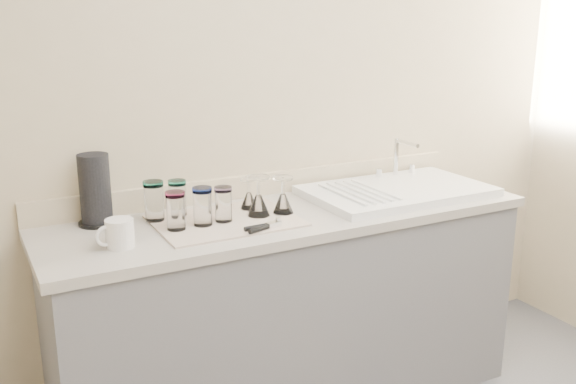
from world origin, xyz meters
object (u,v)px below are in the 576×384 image
tumbler_cyan (178,197)px  goblet_front_left (259,202)px  goblet_back_left (249,198)px  goblet_front_right (283,201)px  can_opener (264,227)px  white_mug (119,233)px  tumbler_blue (203,206)px  tumbler_teal (154,201)px  tumbler_magenta (176,210)px  tumbler_lavender (223,204)px  paper_towel_roll (95,190)px  sink_unit (397,190)px

tumbler_cyan → goblet_front_left: 0.33m
goblet_back_left → goblet_front_right: (0.10, -0.12, 0.01)m
can_opener → white_mug: bearing=171.3°
tumbler_blue → goblet_front_left: bearing=2.4°
tumbler_teal → tumbler_magenta: bearing=-75.3°
tumbler_lavender → goblet_back_left: size_ratio=1.07×
goblet_front_left → goblet_front_right: (0.10, -0.01, -0.00)m
goblet_front_right → paper_towel_roll: size_ratio=0.54×
goblet_front_right → paper_towel_roll: bearing=161.9°
sink_unit → can_opener: sink_unit is taller
tumbler_magenta → can_opener: 0.34m
tumbler_blue → goblet_front_left: size_ratio=0.92×
tumbler_blue → paper_towel_roll: bearing=147.4°
goblet_front_left → white_mug: bearing=-171.8°
tumbler_teal → goblet_front_right: tumbler_teal is taller
goblet_front_right → white_mug: goblet_front_right is taller
goblet_front_left → can_opener: size_ratio=1.06×
tumbler_teal → tumbler_blue: (0.15, -0.15, -0.00)m
goblet_back_left → can_opener: 0.28m
tumbler_blue → goblet_front_left: (0.24, 0.01, -0.02)m
goblet_front_left → white_mug: size_ratio=1.12×
goblet_back_left → goblet_front_left: goblet_front_left is taller
tumbler_magenta → sink_unit: bearing=1.6°
sink_unit → goblet_back_left: sink_unit is taller
sink_unit → goblet_front_right: 0.60m
sink_unit → tumbler_teal: (-1.09, 0.12, 0.07)m
goblet_front_right → white_mug: size_ratio=1.03×
tumbler_cyan → tumbler_lavender: tumbler_cyan is taller
tumbler_blue → goblet_front_left: goblet_front_left is taller
tumbler_magenta → tumbler_lavender: size_ratio=1.06×
goblet_front_left → tumbler_cyan: bearing=150.7°
tumbler_cyan → tumbler_teal: bearing=-167.6°
tumbler_magenta → can_opener: size_ratio=0.95×
tumbler_lavender → goblet_front_left: (0.15, 0.00, -0.02)m
tumbler_lavender → goblet_back_left: 0.20m
tumbler_cyan → goblet_back_left: bearing=-10.1°
sink_unit → tumbler_lavender: 0.86m
goblet_front_left → can_opener: 0.18m
white_mug → paper_towel_roll: paper_towel_roll is taller
goblet_back_left → paper_towel_roll: bearing=169.9°
tumbler_magenta → goblet_front_right: 0.45m
sink_unit → tumbler_blue: (-0.95, -0.03, 0.06)m
tumbler_blue → paper_towel_roll: (-0.35, 0.23, 0.05)m
paper_towel_roll → tumbler_teal: bearing=-20.8°
goblet_front_left → paper_towel_roll: bearing=160.1°
goblet_front_right → sink_unit: bearing=2.9°
sink_unit → tumbler_cyan: bearing=171.8°
sink_unit → can_opener: size_ratio=5.31×
tumbler_teal → can_opener: size_ratio=1.02×
white_mug → paper_towel_roll: 0.31m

